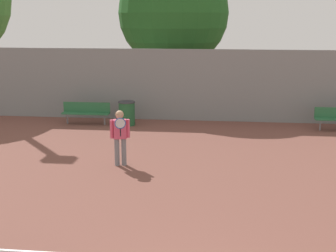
{
  "coord_description": "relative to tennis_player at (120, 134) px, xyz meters",
  "views": [
    {
      "loc": [
        0.34,
        -5.55,
        4.16
      ],
      "look_at": [
        -1.23,
        8.26,
        0.91
      ],
      "focal_mm": 50.0,
      "sensor_mm": 36.0,
      "label": 1
    }
  ],
  "objects": [
    {
      "name": "tree_green_tall",
      "position": [
        0.51,
        9.79,
        3.41
      ],
      "size": [
        5.16,
        5.16,
        6.92
      ],
      "color": "brown",
      "rests_on": "ground_plane"
    },
    {
      "name": "back_fence",
      "position": [
        2.46,
        6.23,
        0.54
      ],
      "size": [
        28.47,
        0.06,
        2.91
      ],
      "color": "gray",
      "rests_on": "ground_plane"
    },
    {
      "name": "tennis_player",
      "position": [
        0.0,
        0.0,
        0.0
      ],
      "size": [
        0.54,
        0.47,
        1.6
      ],
      "rotation": [
        0.0,
        0.0,
        0.26
      ],
      "color": "slate",
      "rests_on": "ground_plane"
    },
    {
      "name": "trash_bin",
      "position": [
        -0.84,
        5.07,
        -0.44
      ],
      "size": [
        0.66,
        0.66,
        0.94
      ],
      "color": "#235B33",
      "rests_on": "ground_plane"
    },
    {
      "name": "bench_courtside_near",
      "position": [
        -2.49,
        5.12,
        -0.39
      ],
      "size": [
        1.9,
        0.4,
        0.85
      ],
      "color": "#28663D",
      "rests_on": "ground_plane"
    }
  ]
}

